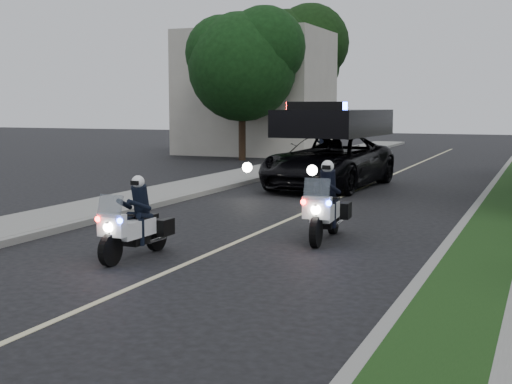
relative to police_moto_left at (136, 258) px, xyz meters
The scene contains 14 objects.
ground 1.42m from the police_moto_left, 39.08° to the left, with size 120.00×120.00×0.00m, color black.
curb_right 12.08m from the police_moto_left, 64.47° to the left, with size 0.20×60.00×0.15m, color gray.
grass_verge 12.40m from the police_moto_left, 61.55° to the left, with size 1.20×60.00×0.16m, color #193814.
curb_left 11.30m from the police_moto_left, 105.36° to the left, with size 0.20×60.00×0.15m, color gray.
sidewalk_left 11.64m from the police_moto_left, 110.59° to the left, with size 2.00×60.00×0.16m, color gray.
building_far 28.55m from the police_moto_left, 108.30° to the left, with size 8.00×6.00×7.00m, color #A8A396.
lane_marking 10.95m from the police_moto_left, 84.21° to the left, with size 0.12×50.00×0.01m, color #BFB78C.
police_moto_left is the anchor object (origin of this frame).
police_moto_right 4.04m from the police_moto_left, 47.92° to the left, with size 0.68×1.96×1.66m, color silver, non-canonical shape.
police_suv 12.10m from the police_moto_left, 89.82° to the left, with size 2.97×6.41×3.12m, color black.
bicycle 16.51m from the police_moto_left, 95.41° to the left, with size 0.63×1.79×0.94m, color black.
cyclist 16.51m from the police_moto_left, 95.41° to the left, with size 0.66×0.44×1.84m, color black.
tree_left_near 23.28m from the police_moto_left, 108.99° to the left, with size 5.51×5.51×9.18m, color #123612, non-canonical shape.
tree_left_far 32.54m from the police_moto_left, 105.12° to the left, with size 6.48×6.48×10.80m, color black, non-canonical shape.
Camera 1 is at (5.84, -11.74, 2.78)m, focal length 49.36 mm.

